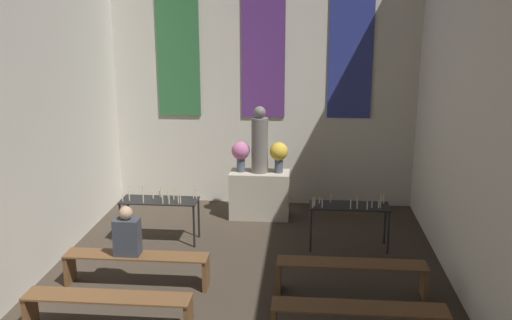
# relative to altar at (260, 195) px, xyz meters

# --- Properties ---
(wall_back) EXTENTS (6.31, 0.16, 5.70)m
(wall_back) POSITION_rel_altar_xyz_m (0.00, 0.94, 2.43)
(wall_back) COLOR silver
(wall_back) RESTS_ON ground_plane
(wall_right) EXTENTS (0.12, 9.81, 5.70)m
(wall_right) POSITION_rel_altar_xyz_m (3.09, -3.90, 2.40)
(wall_right) COLOR silver
(wall_right) RESTS_ON ground_plane
(altar) EXTENTS (1.13, 0.57, 0.90)m
(altar) POSITION_rel_altar_xyz_m (0.00, 0.00, 0.00)
(altar) COLOR #BCB29E
(altar) RESTS_ON ground_plane
(statue) EXTENTS (0.32, 0.32, 1.27)m
(statue) POSITION_rel_altar_xyz_m (0.00, 0.00, 1.03)
(statue) COLOR slate
(statue) RESTS_ON altar
(flower_vase_left) EXTENTS (0.35, 0.35, 0.59)m
(flower_vase_left) POSITION_rel_altar_xyz_m (-0.36, -0.00, 0.83)
(flower_vase_left) COLOR #4C5666
(flower_vase_left) RESTS_ON altar
(flower_vase_right) EXTENTS (0.35, 0.35, 0.59)m
(flower_vase_right) POSITION_rel_altar_xyz_m (0.36, -0.00, 0.83)
(flower_vase_right) COLOR #4C5666
(flower_vase_right) RESTS_ON altar
(candle_rack_left) EXTENTS (1.32, 0.50, 0.94)m
(candle_rack_left) POSITION_rel_altar_xyz_m (-1.61, -1.36, 0.22)
(candle_rack_left) COLOR black
(candle_rack_left) RESTS_ON ground_plane
(candle_rack_right) EXTENTS (1.32, 0.50, 0.95)m
(candle_rack_right) POSITION_rel_altar_xyz_m (1.61, -1.37, 0.22)
(candle_rack_right) COLOR black
(candle_rack_right) RESTS_ON ground_plane
(pew_third_left) EXTENTS (2.08, 0.36, 0.48)m
(pew_third_left) POSITION_rel_altar_xyz_m (-1.53, -4.27, -0.10)
(pew_third_left) COLOR brown
(pew_third_left) RESTS_ON ground_plane
(pew_third_right) EXTENTS (2.08, 0.36, 0.48)m
(pew_third_right) POSITION_rel_altar_xyz_m (1.53, -4.27, -0.10)
(pew_third_right) COLOR brown
(pew_third_right) RESTS_ON ground_plane
(pew_back_left) EXTENTS (2.08, 0.36, 0.48)m
(pew_back_left) POSITION_rel_altar_xyz_m (-1.53, -3.03, -0.10)
(pew_back_left) COLOR brown
(pew_back_left) RESTS_ON ground_plane
(pew_back_right) EXTENTS (2.08, 0.36, 0.48)m
(pew_back_right) POSITION_rel_altar_xyz_m (1.53, -3.03, -0.10)
(pew_back_right) COLOR brown
(pew_back_right) RESTS_ON ground_plane
(person_seated) EXTENTS (0.36, 0.24, 0.73)m
(person_seated) POSITION_rel_altar_xyz_m (-1.65, -3.03, 0.34)
(person_seated) COLOR #383D47
(person_seated) RESTS_ON pew_back_left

